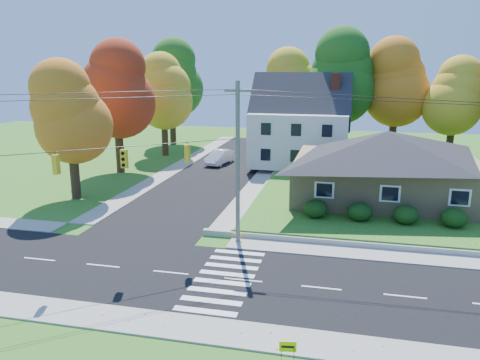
# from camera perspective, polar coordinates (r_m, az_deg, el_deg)

# --- Properties ---
(ground) EXTENTS (120.00, 120.00, 0.00)m
(ground) POSITION_cam_1_polar(r_m,az_deg,el_deg) (24.81, 0.40, -12.13)
(ground) COLOR #3D7923
(road_main) EXTENTS (90.00, 8.00, 0.02)m
(road_main) POSITION_cam_1_polar(r_m,az_deg,el_deg) (24.80, 0.40, -12.11)
(road_main) COLOR black
(road_main) RESTS_ON ground
(road_cross) EXTENTS (8.00, 44.00, 0.02)m
(road_cross) POSITION_cam_1_polar(r_m,az_deg,el_deg) (50.65, -2.09, 1.43)
(road_cross) COLOR black
(road_cross) RESTS_ON ground
(sidewalk_north) EXTENTS (90.00, 2.00, 0.08)m
(sidewalk_north) POSITION_cam_1_polar(r_m,az_deg,el_deg) (29.28, 2.53, -7.87)
(sidewalk_north) COLOR #9C9A90
(sidewalk_north) RESTS_ON ground
(sidewalk_south) EXTENTS (90.00, 2.00, 0.08)m
(sidewalk_south) POSITION_cam_1_polar(r_m,az_deg,el_deg) (20.53, -2.77, -17.97)
(sidewalk_south) COLOR #9C9A90
(sidewalk_south) RESTS_ON ground
(lawn) EXTENTS (30.00, 30.00, 0.50)m
(lawn) POSITION_cam_1_polar(r_m,az_deg,el_deg) (44.84, 23.00, -1.00)
(lawn) COLOR #3D7923
(lawn) RESTS_ON ground
(ranch_house) EXTENTS (14.60, 10.60, 5.40)m
(ranch_house) POSITION_cam_1_polar(r_m,az_deg,el_deg) (38.68, 17.35, 1.85)
(ranch_house) COLOR tan
(ranch_house) RESTS_ON lawn
(colonial_house) EXTENTS (10.40, 8.40, 9.60)m
(colonial_house) POSITION_cam_1_polar(r_m,az_deg,el_deg) (50.41, 7.39, 6.54)
(colonial_house) COLOR silver
(colonial_house) RESTS_ON lawn
(hedge_row) EXTENTS (10.70, 1.70, 1.27)m
(hedge_row) POSITION_cam_1_polar(r_m,az_deg,el_deg) (33.16, 16.98, -3.85)
(hedge_row) COLOR #163A10
(hedge_row) RESTS_ON lawn
(traffic_infrastructure) EXTENTS (38.10, 10.66, 10.00)m
(traffic_infrastructure) POSITION_cam_1_polar(r_m,az_deg,el_deg) (24.34, 0.76, 0.26)
(traffic_infrastructure) COLOR #666059
(traffic_infrastructure) RESTS_ON ground
(tree_lot_0) EXTENTS (6.72, 6.72, 12.51)m
(tree_lot_0) POSITION_cam_1_polar(r_m,az_deg,el_deg) (56.26, 6.02, 11.13)
(tree_lot_0) COLOR #3F2A19
(tree_lot_0) RESTS_ON lawn
(tree_lot_1) EXTENTS (7.84, 7.84, 14.60)m
(tree_lot_1) POSITION_cam_1_polar(r_m,az_deg,el_deg) (54.81, 12.30, 12.19)
(tree_lot_1) COLOR #3F2A19
(tree_lot_1) RESTS_ON lawn
(tree_lot_2) EXTENTS (7.28, 7.28, 13.56)m
(tree_lot_2) POSITION_cam_1_polar(r_m,az_deg,el_deg) (56.06, 18.54, 11.17)
(tree_lot_2) COLOR #3F2A19
(tree_lot_2) RESTS_ON lawn
(tree_lot_3) EXTENTS (6.16, 6.16, 11.47)m
(tree_lot_3) POSITION_cam_1_polar(r_m,az_deg,el_deg) (56.01, 24.71, 9.29)
(tree_lot_3) COLOR #3F2A19
(tree_lot_3) RESTS_ON lawn
(tree_west_0) EXTENTS (6.16, 6.16, 11.47)m
(tree_west_0) POSITION_cam_1_polar(r_m,az_deg,el_deg) (40.38, -20.07, 7.72)
(tree_west_0) COLOR #3F2A19
(tree_west_0) RESTS_ON ground
(tree_west_1) EXTENTS (7.28, 7.28, 13.56)m
(tree_west_1) POSITION_cam_1_polar(r_m,az_deg,el_deg) (49.43, -14.89, 10.57)
(tree_west_1) COLOR #3F2A19
(tree_west_1) RESTS_ON ground
(tree_west_2) EXTENTS (6.72, 6.72, 12.51)m
(tree_west_2) POSITION_cam_1_polar(r_m,az_deg,el_deg) (58.12, -9.35, 10.61)
(tree_west_2) COLOR #3F2A19
(tree_west_2) RESTS_ON ground
(tree_west_3) EXTENTS (7.84, 7.84, 14.60)m
(tree_west_3) POSITION_cam_1_polar(r_m,az_deg,el_deg) (66.24, -8.39, 12.15)
(tree_west_3) COLOR #3F2A19
(tree_west_3) RESTS_ON ground
(white_car) EXTENTS (2.42, 5.00, 1.58)m
(white_car) POSITION_cam_1_polar(r_m,az_deg,el_deg) (52.72, -2.55, 2.80)
(white_car) COLOR white
(white_car) RESTS_ON road_cross
(fire_hydrant) EXTENTS (0.47, 0.37, 0.84)m
(fire_hydrant) POSITION_cam_1_polar(r_m,az_deg,el_deg) (29.71, -0.22, -6.79)
(fire_hydrant) COLOR #E0B60B
(fire_hydrant) RESTS_ON ground
(yard_sign) EXTENTS (0.64, 0.13, 0.81)m
(yard_sign) POSITION_cam_1_polar(r_m,az_deg,el_deg) (18.69, 5.85, -19.60)
(yard_sign) COLOR black
(yard_sign) RESTS_ON ground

